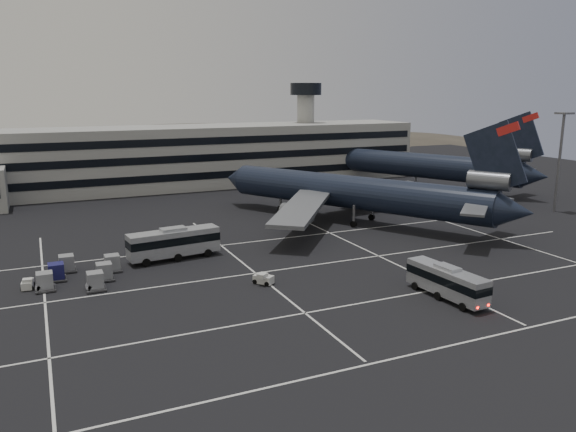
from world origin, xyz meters
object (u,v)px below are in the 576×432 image
object	(u,v)px
bus_near	(447,281)
trijet_main	(356,192)
bus_far	(174,242)
tug_a	(27,284)
uld_cluster	(80,272)

from	to	relation	value
bus_near	trijet_main	bearing A→B (deg)	70.34
bus_far	tug_a	world-z (taller)	bus_far
bus_far	tug_a	distance (m)	18.64
trijet_main	uld_cluster	size ratio (longest dim) A/B	4.53
uld_cluster	tug_a	bearing A→B (deg)	-173.04
bus_far	uld_cluster	xyz separation A→B (m)	(-12.18, -4.02, -1.34)
bus_far	tug_a	bearing A→B (deg)	98.12
trijet_main	bus_far	world-z (taller)	trijet_main
tug_a	uld_cluster	bearing A→B (deg)	13.88
trijet_main	tug_a	xyz separation A→B (m)	(-51.07, -13.18, -4.66)
bus_near	uld_cluster	xyz separation A→B (m)	(-35.72, 22.61, -0.98)
bus_near	bus_far	world-z (taller)	bus_far
bus_far	tug_a	size ratio (longest dim) A/B	5.62
uld_cluster	trijet_main	bearing A→B (deg)	15.39
bus_near	bus_far	bearing A→B (deg)	127.10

